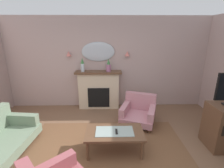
% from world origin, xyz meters
% --- Properties ---
extents(floor, '(6.96, 6.06, 0.10)m').
position_xyz_m(floor, '(0.00, 0.00, -0.05)').
color(floor, brown).
rests_on(floor, ground).
extents(wall_back, '(6.96, 0.10, 2.71)m').
position_xyz_m(wall_back, '(0.00, 2.58, 1.35)').
color(wall_back, '#B29993').
rests_on(wall_back, ground).
extents(patterned_rug, '(3.20, 2.40, 0.01)m').
position_xyz_m(patterned_rug, '(0.00, 0.20, 0.01)').
color(patterned_rug, brown).
rests_on(patterned_rug, ground).
extents(fireplace, '(1.36, 0.36, 1.16)m').
position_xyz_m(fireplace, '(-0.25, 2.36, 0.57)').
color(fireplace, beige).
rests_on(fireplace, ground).
extents(mantel_vase_left, '(0.10, 0.10, 0.39)m').
position_xyz_m(mantel_vase_left, '(-0.70, 2.33, 1.35)').
color(mantel_vase_left, silver).
rests_on(mantel_vase_left, fireplace).
extents(mantel_vase_centre, '(0.14, 0.14, 0.37)m').
position_xyz_m(mantel_vase_centre, '(0.05, 2.33, 1.32)').
color(mantel_vase_centre, '#9E6084').
rests_on(mantel_vase_centre, fireplace).
extents(wall_mirror, '(0.96, 0.06, 0.56)m').
position_xyz_m(wall_mirror, '(-0.25, 2.50, 1.71)').
color(wall_mirror, '#B2BCC6').
extents(wall_sconce_left, '(0.14, 0.14, 0.14)m').
position_xyz_m(wall_sconce_left, '(-1.10, 2.45, 1.66)').
color(wall_sconce_left, '#D17066').
extents(wall_sconce_right, '(0.14, 0.14, 0.14)m').
position_xyz_m(wall_sconce_right, '(0.60, 2.45, 1.66)').
color(wall_sconce_right, '#D17066').
extents(coffee_table, '(1.10, 0.60, 0.45)m').
position_xyz_m(coffee_table, '(0.16, 0.35, 0.38)').
color(coffee_table, brown).
rests_on(coffee_table, ground).
extents(tv_remote, '(0.04, 0.16, 0.02)m').
position_xyz_m(tv_remote, '(0.19, 0.33, 0.45)').
color(tv_remote, black).
rests_on(tv_remote, coffee_table).
extents(armchair_in_corner, '(1.03, 1.04, 0.71)m').
position_xyz_m(armchair_in_corner, '(0.82, 1.46, 0.31)').
color(armchair_in_corner, '#B77A84').
rests_on(armchair_in_corner, ground).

